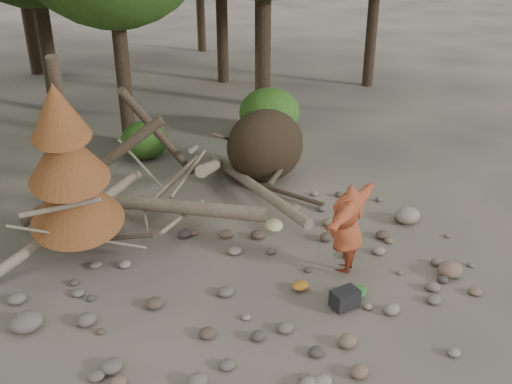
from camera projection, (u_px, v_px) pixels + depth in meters
ground at (302, 281)px, 11.31m from camera, size 120.00×120.00×0.00m
deadfall_pile at (250, 153)px, 15.03m from camera, size 8.55×5.24×3.30m
dead_conifer at (69, 170)px, 11.02m from camera, size 2.06×2.16×4.35m
bush_mid at (144, 140)px, 17.02m from camera, size 1.40×1.40×1.12m
bush_right at (269, 112)px, 18.73m from camera, size 2.00×2.00×1.60m
frisbee_thrower at (347, 228)px, 11.15m from camera, size 3.20×1.46×1.89m
backpack at (345, 301)px, 10.45m from camera, size 0.54×0.40×0.33m
cloth_green at (356, 294)px, 10.79m from camera, size 0.44×0.37×0.17m
cloth_orange at (300, 288)px, 11.00m from camera, size 0.35×0.28×0.13m
boulder_front_right at (450, 269)px, 11.42m from camera, size 0.51×0.46×0.31m
boulder_mid_right at (407, 215)px, 13.46m from camera, size 0.62×0.55×0.37m
boulder_mid_left at (26, 322)px, 9.90m from camera, size 0.56×0.51×0.34m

